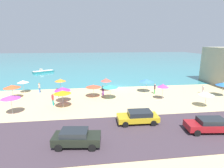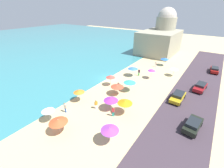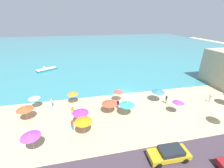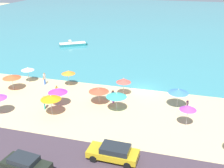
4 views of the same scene
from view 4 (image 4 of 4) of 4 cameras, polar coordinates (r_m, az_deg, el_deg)
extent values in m
plane|color=tan|center=(39.04, 6.38, -1.09)|extent=(160.00, 160.00, 0.00)
cube|color=teal|center=(91.83, 12.35, 12.49)|extent=(150.00, 110.00, 0.05)
cylinder|color=#B2B2B7|center=(30.76, 14.97, -6.64)|extent=(0.05, 0.05, 2.02)
cone|color=purple|center=(30.20, 15.20, -4.64)|extent=(1.78, 1.78, 0.49)
sphere|color=silver|center=(30.07, 15.26, -4.18)|extent=(0.08, 0.08, 0.08)
cylinder|color=#B2B2B7|center=(32.53, -12.16, -4.60)|extent=(0.05, 0.05, 2.08)
cone|color=orange|center=(32.00, -12.34, -2.69)|extent=(2.31, 2.31, 0.42)
sphere|color=silver|center=(31.90, -12.38, -2.30)|extent=(0.08, 0.08, 0.08)
cylinder|color=#B2B2B7|center=(40.65, -19.52, 0.05)|extent=(0.05, 0.05, 1.81)
cone|color=#EE522A|center=(40.27, -19.72, 1.47)|extent=(2.46, 2.46, 0.46)
sphere|color=silver|center=(40.18, -19.76, 1.81)|extent=(0.08, 0.08, 0.08)
cylinder|color=#B2B2B7|center=(34.53, -2.68, -2.73)|extent=(0.05, 0.05, 1.70)
cone|color=#EF4A2F|center=(34.12, -2.71, -1.23)|extent=(2.48, 2.48, 0.38)
sphere|color=silver|center=(34.03, -2.72, -0.89)|extent=(0.08, 0.08, 0.08)
cylinder|color=#B2B2B7|center=(34.62, -10.85, -2.96)|extent=(0.05, 0.05, 1.83)
cone|color=purple|center=(34.16, -10.99, -1.28)|extent=(2.36, 2.36, 0.51)
sphere|color=silver|center=(34.05, -11.02, -0.84)|extent=(0.08, 0.08, 0.08)
cylinder|color=#B2B2B7|center=(36.74, 2.35, -0.92)|extent=(0.05, 0.05, 1.90)
cone|color=#E34B40|center=(36.28, 2.38, 0.75)|extent=(1.94, 1.94, 0.51)
sphere|color=silver|center=(36.18, 2.39, 1.17)|extent=(0.08, 0.08, 0.08)
cylinder|color=#B2B2B7|center=(32.76, 0.89, -4.01)|extent=(0.05, 0.05, 1.90)
cone|color=teal|center=(32.28, 0.91, -2.28)|extent=(2.44, 2.44, 0.39)
sphere|color=silver|center=(32.19, 0.91, -1.92)|extent=(0.08, 0.08, 0.08)
cylinder|color=#B2B2B7|center=(34.54, 13.17, -3.14)|extent=(0.05, 0.05, 1.93)
cone|color=#3973D3|center=(34.07, 13.34, -1.42)|extent=(2.43, 2.43, 0.44)
sphere|color=silver|center=(33.98, 13.37, -1.04)|extent=(0.08, 0.08, 0.08)
cylinder|color=#B2B2B7|center=(42.68, -16.61, 1.58)|extent=(0.05, 0.05, 1.91)
cone|color=silver|center=(42.31, -16.78, 2.97)|extent=(1.85, 1.85, 0.39)
sphere|color=silver|center=(42.24, -16.81, 3.25)|extent=(0.08, 0.08, 0.08)
cylinder|color=#B2B2B7|center=(40.01, -8.77, 0.87)|extent=(0.05, 0.05, 1.91)
cone|color=orange|center=(39.61, -8.87, 2.38)|extent=(1.93, 1.93, 0.43)
sphere|color=silver|center=(39.53, -8.89, 2.71)|extent=(0.08, 0.08, 0.08)
cylinder|color=green|center=(33.84, 14.95, -4.94)|extent=(0.14, 0.14, 0.83)
cylinder|color=green|center=(33.68, 14.88, -5.07)|extent=(0.14, 0.14, 0.83)
cube|color=black|center=(33.43, 15.04, -3.88)|extent=(0.29, 0.40, 0.66)
sphere|color=tan|center=(33.23, 15.12, -3.17)|extent=(0.22, 0.22, 0.22)
cylinder|color=tan|center=(33.66, 15.13, -3.79)|extent=(0.09, 0.09, 0.59)
cylinder|color=tan|center=(33.24, 14.94, -4.12)|extent=(0.09, 0.09, 0.59)
cylinder|color=white|center=(37.14, -11.16, -2.04)|extent=(0.14, 0.14, 0.78)
cylinder|color=white|center=(37.01, -10.98, -2.12)|extent=(0.14, 0.14, 0.78)
cube|color=orange|center=(36.79, -11.15, -1.09)|extent=(0.42, 0.35, 0.62)
sphere|color=brown|center=(36.62, -11.20, -0.46)|extent=(0.22, 0.22, 0.22)
cylinder|color=brown|center=(36.98, -11.38, -1.06)|extent=(0.09, 0.09, 0.56)
cylinder|color=brown|center=(36.63, -10.91, -1.26)|extent=(0.09, 0.09, 0.56)
cylinder|color=teal|center=(34.27, -13.52, -4.41)|extent=(0.14, 0.14, 0.84)
cylinder|color=teal|center=(34.43, -13.55, -4.28)|extent=(0.14, 0.14, 0.84)
cube|color=#BD303B|center=(34.02, -13.65, -3.22)|extent=(0.38, 0.42, 0.66)
sphere|color=#9A7554|center=(33.83, -13.72, -2.52)|extent=(0.22, 0.22, 0.22)
cylinder|color=#9A7554|center=(33.83, -13.61, -3.47)|extent=(0.09, 0.09, 0.60)
cylinder|color=#9A7554|center=(34.26, -13.68, -3.13)|extent=(0.09, 0.09, 0.60)
cylinder|color=blue|center=(41.45, -13.42, 0.51)|extent=(0.14, 0.14, 0.87)
cylinder|color=blue|center=(41.31, -13.55, 0.42)|extent=(0.14, 0.14, 0.87)
cube|color=silver|center=(41.09, -13.59, 1.47)|extent=(0.24, 0.37, 0.69)
sphere|color=#996D4B|center=(40.93, -13.65, 2.09)|extent=(0.22, 0.22, 0.22)
cylinder|color=#996D4B|center=(41.30, -13.41, 1.52)|extent=(0.09, 0.09, 0.62)
cylinder|color=#996D4B|center=(40.93, -13.76, 1.29)|extent=(0.09, 0.09, 0.62)
cylinder|color=purple|center=(34.89, 0.29, -3.22)|extent=(0.14, 0.14, 0.82)
cylinder|color=purple|center=(35.03, 0.13, -3.11)|extent=(0.14, 0.14, 0.82)
cube|color=black|center=(34.64, 0.21, -2.07)|extent=(0.42, 0.40, 0.65)
sphere|color=brown|center=(34.45, 0.21, -1.38)|extent=(0.22, 0.22, 0.22)
cylinder|color=brown|center=(34.48, 0.43, -2.29)|extent=(0.09, 0.09, 0.59)
cylinder|color=brown|center=(34.85, 0.00, -2.01)|extent=(0.09, 0.09, 0.59)
cube|color=#B7951B|center=(25.20, 0.18, -13.92)|extent=(4.50, 1.94, 0.57)
cube|color=#1E2328|center=(24.83, 0.68, -13.02)|extent=(2.53, 1.67, 0.50)
cylinder|color=black|center=(25.13, -3.84, -14.93)|extent=(0.65, 0.24, 0.64)
cylinder|color=black|center=(26.42, -2.49, -12.76)|extent=(0.65, 0.24, 0.64)
cylinder|color=black|center=(24.41, 3.10, -16.22)|extent=(0.65, 0.24, 0.64)
cylinder|color=black|center=(25.73, 4.08, -13.89)|extent=(0.65, 0.24, 0.64)
cube|color=black|center=(24.81, -16.97, -15.61)|extent=(4.21, 2.15, 0.69)
cube|color=#1E2328|center=(24.58, -17.50, -14.42)|extent=(2.42, 1.74, 0.45)
cylinder|color=black|center=(24.79, -13.11, -16.19)|extent=(0.66, 0.29, 0.64)
cylinder|color=black|center=(26.24, -18.20, -14.36)|extent=(0.66, 0.29, 0.64)
cube|color=#22767A|center=(60.98, -8.00, 7.96)|extent=(5.54, 4.33, 0.51)
cube|color=#22767A|center=(61.44, -5.27, 8.25)|extent=(0.87, 1.03, 0.31)
cube|color=silver|center=(60.90, -8.02, 8.23)|extent=(5.58, 4.39, 0.08)
cube|color=#B2AD9E|center=(60.75, -8.55, 8.47)|extent=(1.04, 1.17, 0.70)
camera|label=1|loc=(12.70, -52.35, -20.61)|focal=28.00mm
camera|label=2|loc=(34.70, -49.01, 14.49)|focal=24.00mm
camera|label=3|loc=(16.73, -41.56, 12.38)|focal=24.00mm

